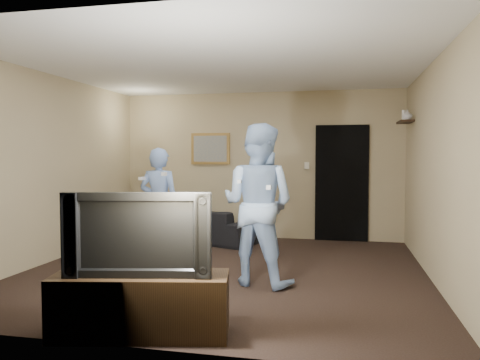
% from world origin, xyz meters
% --- Properties ---
extents(ground, '(5.00, 5.00, 0.00)m').
position_xyz_m(ground, '(0.00, 0.00, 0.00)').
color(ground, black).
rests_on(ground, ground).
extents(ceiling, '(5.00, 5.00, 0.04)m').
position_xyz_m(ceiling, '(0.00, 0.00, 2.60)').
color(ceiling, silver).
rests_on(ceiling, wall_back).
extents(wall_back, '(5.00, 0.04, 2.60)m').
position_xyz_m(wall_back, '(0.00, 2.50, 1.30)').
color(wall_back, tan).
rests_on(wall_back, ground).
extents(wall_front, '(5.00, 0.04, 2.60)m').
position_xyz_m(wall_front, '(0.00, -2.50, 1.30)').
color(wall_front, tan).
rests_on(wall_front, ground).
extents(wall_left, '(0.04, 5.00, 2.60)m').
position_xyz_m(wall_left, '(-2.50, 0.00, 1.30)').
color(wall_left, tan).
rests_on(wall_left, ground).
extents(wall_right, '(0.04, 5.00, 2.60)m').
position_xyz_m(wall_right, '(2.50, 0.00, 1.30)').
color(wall_right, tan).
rests_on(wall_right, ground).
extents(sofa, '(2.07, 1.37, 0.56)m').
position_xyz_m(sofa, '(-0.88, 1.94, 0.28)').
color(sofa, black).
rests_on(sofa, ground).
extents(throw_pillow, '(0.51, 0.30, 0.49)m').
position_xyz_m(throw_pillow, '(-1.31, 1.94, 0.48)').
color(throw_pillow, '#1A5044').
rests_on(throw_pillow, sofa).
extents(painting_frame, '(0.72, 0.05, 0.57)m').
position_xyz_m(painting_frame, '(-0.90, 2.48, 1.60)').
color(painting_frame, olive).
rests_on(painting_frame, wall_back).
extents(painting_canvas, '(0.62, 0.01, 0.47)m').
position_xyz_m(painting_canvas, '(-0.90, 2.45, 1.60)').
color(painting_canvas, slate).
rests_on(painting_canvas, painting_frame).
extents(doorway, '(0.90, 0.06, 2.00)m').
position_xyz_m(doorway, '(1.45, 2.47, 1.00)').
color(doorway, black).
rests_on(doorway, ground).
extents(light_switch, '(0.08, 0.02, 0.12)m').
position_xyz_m(light_switch, '(0.85, 2.48, 1.30)').
color(light_switch, silver).
rests_on(light_switch, wall_back).
extents(wall_shelf, '(0.20, 0.60, 0.03)m').
position_xyz_m(wall_shelf, '(2.39, 1.80, 1.99)').
color(wall_shelf, black).
rests_on(wall_shelf, wall_right).
extents(shelf_vase, '(0.14, 0.14, 0.15)m').
position_xyz_m(shelf_vase, '(2.39, 1.57, 2.08)').
color(shelf_vase, silver).
rests_on(shelf_vase, wall_shelf).
extents(shelf_figurine, '(0.06, 0.06, 0.18)m').
position_xyz_m(shelf_figurine, '(2.39, 1.98, 2.09)').
color(shelf_figurine, silver).
rests_on(shelf_figurine, wall_shelf).
extents(tv_console, '(1.49, 0.73, 0.51)m').
position_xyz_m(tv_console, '(-0.15, -2.26, 0.25)').
color(tv_console, black).
rests_on(tv_console, ground).
extents(television, '(1.19, 0.38, 0.68)m').
position_xyz_m(television, '(-0.15, -2.26, 0.85)').
color(television, black).
rests_on(television, tv_console).
extents(wii_player_left, '(0.58, 0.48, 1.58)m').
position_xyz_m(wii_player_left, '(-1.04, 0.36, 0.79)').
color(wii_player_left, '#718EC5').
rests_on(wii_player_left, ground).
extents(wii_player_right, '(1.05, 0.91, 1.84)m').
position_xyz_m(wii_player_right, '(0.52, -0.52, 0.92)').
color(wii_player_right, '#99B7DF').
rests_on(wii_player_right, ground).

